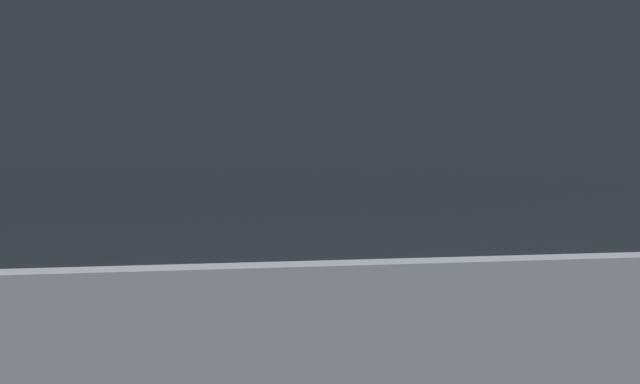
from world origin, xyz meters
name	(u,v)px	position (x,y,z in m)	size (l,w,h in m)	color
parking_meter	(367,191)	(0.08, 0.39, 1.16)	(0.17, 0.18, 1.42)	slate
pedestrian_at_meter	(233,223)	(-0.44, 0.46, 1.04)	(0.59, 0.54, 1.60)	brown
parked_hatchback_gray	(217,333)	(-0.79, -1.39, 0.92)	(4.03, 1.82, 1.81)	slate
background_railing	(255,227)	(0.00, 2.26, 0.90)	(24.06, 0.06, 1.07)	black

